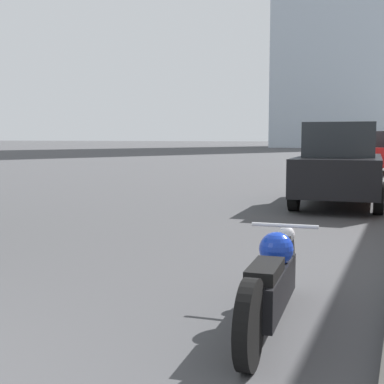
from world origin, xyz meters
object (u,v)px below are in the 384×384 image
object	(u,v)px
motorcycle	(272,282)
parked_car_red	(376,152)
parked_car_green	(384,147)
parked_car_black	(340,165)

from	to	relation	value
motorcycle	parked_car_red	xyz separation A→B (m)	(-0.32, 20.39, 0.52)
parked_car_red	parked_car_green	world-z (taller)	parked_car_green
motorcycle	parked_car_black	xyz separation A→B (m)	(-0.44, 8.36, 0.54)
parked_car_black	parked_car_green	xyz separation A→B (m)	(-0.02, 23.85, -0.00)
parked_car_black	motorcycle	bearing A→B (deg)	-90.17
parked_car_red	parked_car_green	bearing A→B (deg)	92.54
parked_car_black	parked_car_green	world-z (taller)	parked_car_black
parked_car_green	parked_car_red	bearing A→B (deg)	-84.42
motorcycle	parked_car_black	distance (m)	8.39
motorcycle	parked_car_green	size ratio (longest dim) A/B	0.48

